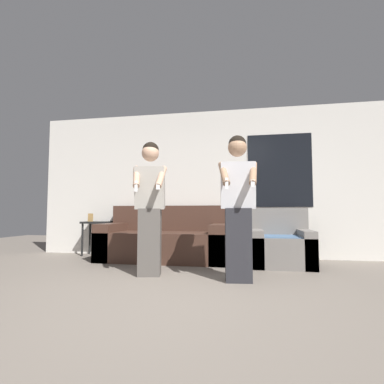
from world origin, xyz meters
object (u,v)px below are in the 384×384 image
Objects in this scene: armchair at (281,246)px; side_table at (97,228)px; person_right at (238,205)px; person_left at (150,205)px; couch at (166,241)px.

armchair is 3.34m from side_table.
armchair is at bearing 63.25° from person_right.
person_right is at bearing -6.47° from person_left.
person_right is (-0.60, -1.20, 0.59)m from armchair.
person_left is at bearing -84.02° from couch.
armchair is (1.87, -0.19, -0.02)m from couch.
side_table is at bearing 168.71° from couch.
side_table is at bearing 148.06° from person_right.
person_left is at bearing -148.30° from armchair.
person_right is (1.13, -0.13, -0.01)m from person_left.
side_table is (-1.43, 0.28, 0.20)m from couch.
couch is at bearing -11.29° from side_table.
person_left reaches higher than side_table.
armchair is at bearing 31.70° from person_left.
side_table is at bearing 135.19° from person_left.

